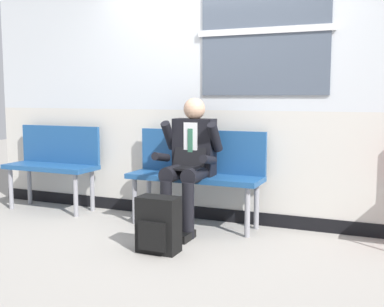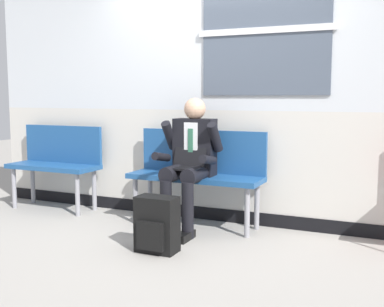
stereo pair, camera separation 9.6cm
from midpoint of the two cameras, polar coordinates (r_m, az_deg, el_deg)
name	(u,v)px [view 1 (the left image)]	position (r m, az deg, el deg)	size (l,w,h in m)	color
ground_plane	(195,235)	(4.56, -0.23, -9.53)	(18.00, 18.00, 0.00)	#9E9991
station_wall	(220,72)	(4.95, 2.74, 9.61)	(5.58, 0.17, 3.06)	silver
bench_with_person	(197,169)	(4.79, 0.06, -1.80)	(1.34, 0.42, 0.94)	navy
bench_empty	(54,160)	(5.71, -16.34, -0.75)	(1.06, 0.42, 0.94)	navy
person_seated	(189,160)	(4.59, -0.94, -0.72)	(0.57, 0.70, 1.26)	black
backpack	(158,225)	(4.03, -4.70, -8.41)	(0.34, 0.23, 0.46)	black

